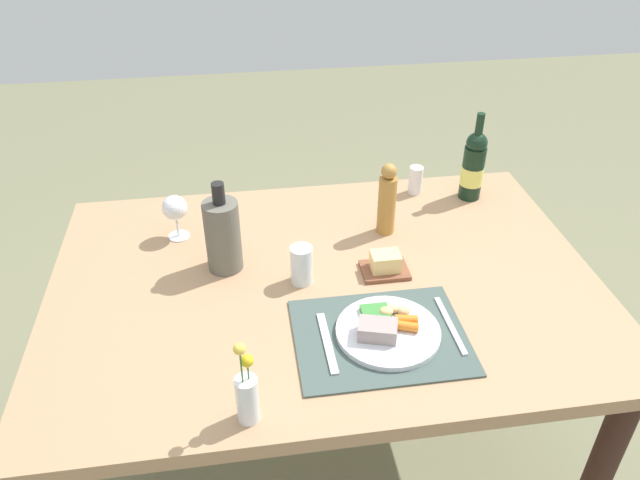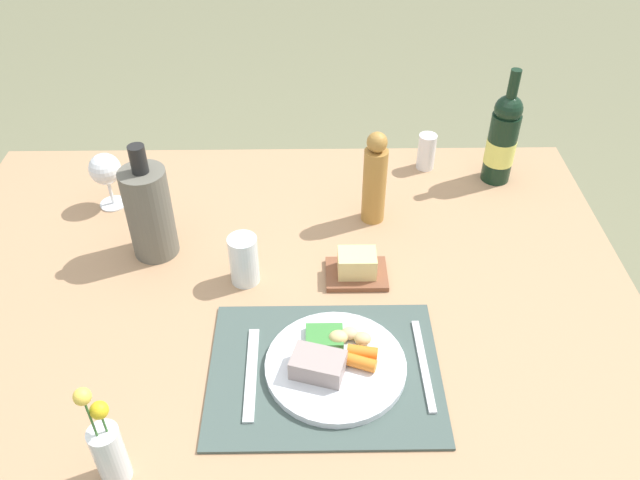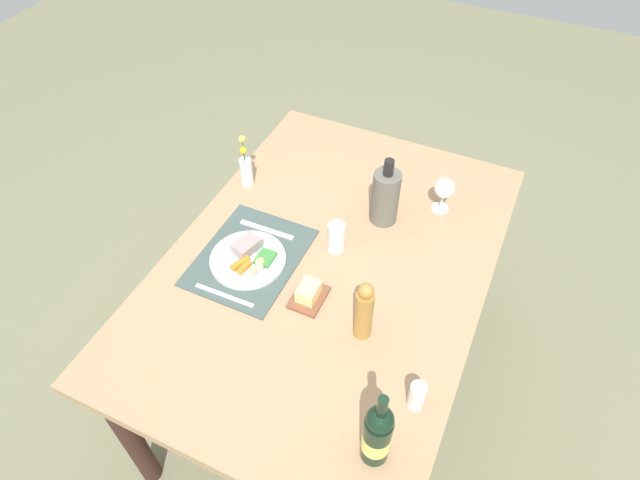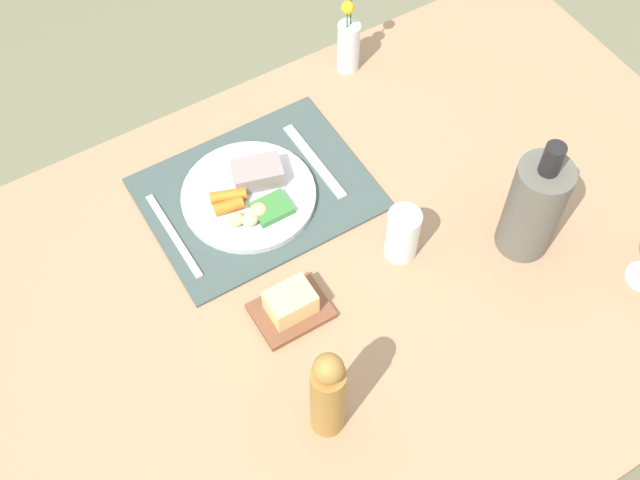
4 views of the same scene
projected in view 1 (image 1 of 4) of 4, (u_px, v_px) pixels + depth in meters
The scene contains 14 objects.
ground_plane at pixel (324, 455), 2.14m from camera, with size 8.00×8.00×0.00m, color #757555.
dining_table at pixel (325, 305), 1.75m from camera, with size 1.51×1.05×0.78m.
placemat at pixel (380, 337), 1.50m from camera, with size 0.42×0.33×0.01m, color #40514B.
dinner_plate at pixel (387, 329), 1.50m from camera, with size 0.26×0.26×0.05m.
fork at pixel (327, 343), 1.48m from camera, with size 0.02×0.21×0.01m, color silver.
knife at pixel (450, 325), 1.53m from camera, with size 0.01×0.21×0.01m, color silver.
wine_glass at pixel (175, 209), 1.81m from camera, with size 0.08×0.08×0.14m.
salt_shaker at pixel (416, 180), 2.06m from camera, with size 0.05×0.05×0.10m, color white.
water_tumbler at pixel (302, 268), 1.66m from camera, with size 0.06×0.06×0.11m.
pepper_mill at pixel (387, 200), 1.83m from camera, with size 0.05×0.05×0.23m.
cooler_bottle at pixel (223, 235), 1.68m from camera, with size 0.10×0.10×0.27m.
wine_bottle at pixel (473, 166), 2.00m from camera, with size 0.07×0.07×0.30m.
flower_vase at pixel (247, 394), 1.26m from camera, with size 0.05×0.05×0.22m.
butter_dish at pixel (385, 265), 1.71m from camera, with size 0.13×0.10×0.06m.
Camera 1 is at (-0.21, -1.32, 1.83)m, focal length 34.44 mm.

